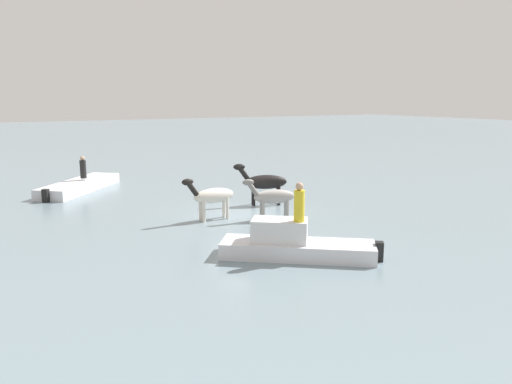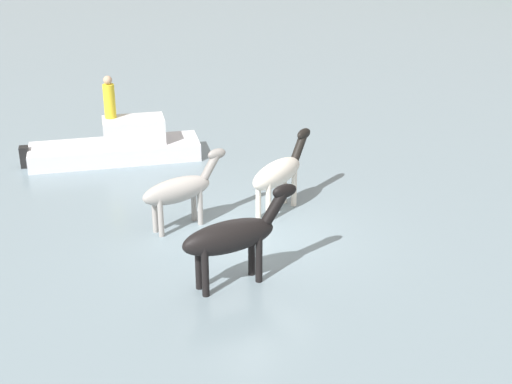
{
  "view_description": "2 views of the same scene",
  "coord_description": "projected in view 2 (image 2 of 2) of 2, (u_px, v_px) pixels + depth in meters",
  "views": [
    {
      "loc": [
        -18.07,
        9.57,
        4.85
      ],
      "look_at": [
        0.59,
        -0.96,
        0.74
      ],
      "focal_mm": 34.63,
      "sensor_mm": 36.0,
      "label": 1
    },
    {
      "loc": [
        9.46,
        -10.96,
        7.51
      ],
      "look_at": [
        -0.44,
        0.84,
        0.72
      ],
      "focal_mm": 51.36,
      "sensor_mm": 36.0,
      "label": 2
    }
  ],
  "objects": [
    {
      "name": "ground_plane",
      "position": [
        247.0,
        239.0,
        16.28
      ],
      "size": [
        184.61,
        184.61,
        0.0
      ],
      "primitive_type": "plane",
      "color": "gray"
    },
    {
      "name": "person_watcher_seated",
      "position": [
        109.0,
        99.0,
        20.17
      ],
      "size": [
        0.32,
        0.32,
        1.19
      ],
      "color": "yellow",
      "rests_on": "boat_skiff_near"
    },
    {
      "name": "boat_skiff_near",
      "position": [
        118.0,
        149.0,
        20.6
      ],
      "size": [
        3.9,
        4.54,
        1.34
      ],
      "rotation": [
        0.0,
        0.0,
        0.92
      ],
      "color": "silver",
      "rests_on": "ground_plane"
    },
    {
      "name": "horse_lead",
      "position": [
        279.0,
        173.0,
        17.23
      ],
      "size": [
        0.64,
        2.29,
        1.78
      ],
      "rotation": [
        0.0,
        0.0,
        1.64
      ],
      "color": "silver",
      "rests_on": "ground_plane"
    },
    {
      "name": "horse_dark_mare",
      "position": [
        233.0,
        236.0,
        14.08
      ],
      "size": [
        1.29,
        2.42,
        1.91
      ],
      "rotation": [
        0.0,
        0.0,
        1.18
      ],
      "color": "black",
      "rests_on": "ground_plane"
    },
    {
      "name": "horse_dun_straggler",
      "position": [
        180.0,
        190.0,
        16.42
      ],
      "size": [
        0.91,
        2.19,
        1.7
      ],
      "rotation": [
        0.0,
        0.0,
        1.32
      ],
      "color": "#9E9993",
      "rests_on": "ground_plane"
    }
  ]
}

